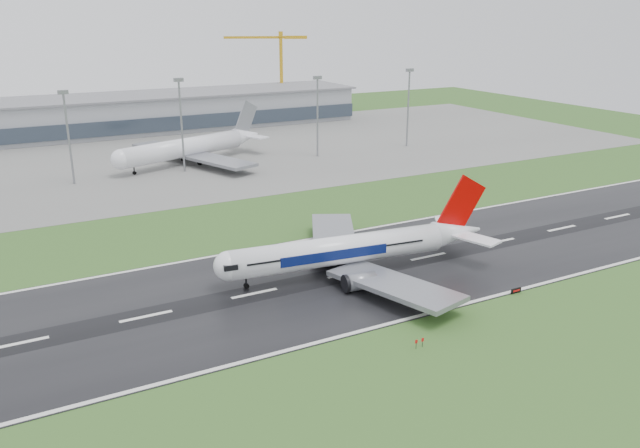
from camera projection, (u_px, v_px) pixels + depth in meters
ground at (254, 294)px, 117.34m from camera, size 520.00×520.00×0.00m
runway at (254, 294)px, 117.33m from camera, size 400.00×45.00×0.10m
apron at (118, 162)px, 222.06m from camera, size 400.00×130.00×0.08m
terminal at (88, 117)px, 269.98m from camera, size 240.00×36.00×15.00m
main_airliner at (357, 231)px, 124.75m from camera, size 63.48×61.07×17.01m
parked_airliner at (189, 137)px, 216.99m from camera, size 78.80×76.23×18.34m
tower_crane at (281, 73)px, 322.03m from camera, size 39.31×17.87×41.28m
runway_sign at (516, 291)px, 117.39m from camera, size 2.31×0.60×1.04m
floodmast_2 at (69, 140)px, 188.85m from camera, size 0.64×0.64×27.09m
floodmast_3 at (182, 128)px, 203.90m from camera, size 0.64×0.64×29.04m
floodmast_4 at (317, 119)px, 226.18m from camera, size 0.64×0.64×27.56m
floodmast_5 at (408, 110)px, 243.60m from camera, size 0.64×0.64×28.62m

